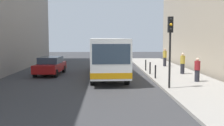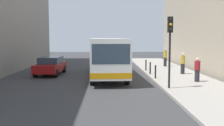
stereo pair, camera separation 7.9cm
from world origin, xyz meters
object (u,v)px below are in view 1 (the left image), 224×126
(bus, at_px, (107,55))
(pedestrian_mid_sidewalk, at_px, (183,63))
(bollard_near, at_px, (155,72))
(pedestrian_far_sidewalk, at_px, (165,57))
(bollard_far, at_px, (146,65))
(pedestrian_near_signal, at_px, (197,70))
(car_beside_bus, at_px, (50,65))
(traffic_light, at_px, (170,39))
(bollard_mid, at_px, (150,68))

(bus, xyz_separation_m, pedestrian_mid_sidewalk, (6.11, 0.04, -0.73))
(bollard_near, bearing_deg, pedestrian_far_sidewalk, 73.06)
(bollard_far, xyz_separation_m, pedestrian_far_sidewalk, (2.49, 3.53, 0.43))
(pedestrian_near_signal, bearing_deg, bollard_far, 120.07)
(car_beside_bus, height_order, pedestrian_far_sidewalk, pedestrian_far_sidewalk)
(traffic_light, xyz_separation_m, bollard_far, (-0.10, 8.43, -2.38))
(car_beside_bus, xyz_separation_m, pedestrian_near_signal, (10.64, -4.70, 0.16))
(pedestrian_mid_sidewalk, bearing_deg, pedestrian_far_sidewalk, -143.31)
(pedestrian_near_signal, bearing_deg, pedestrian_mid_sidewalk, 96.17)
(car_beside_bus, height_order, pedestrian_mid_sidewalk, pedestrian_mid_sidewalk)
(bollard_mid, height_order, bollard_far, same)
(traffic_light, height_order, bollard_mid, traffic_light)
(traffic_light, bearing_deg, pedestrian_mid_sidewalk, 67.58)
(bus, distance_m, pedestrian_far_sidewalk, 8.43)
(bollard_mid, relative_size, pedestrian_near_signal, 0.60)
(bollard_near, xyz_separation_m, pedestrian_near_signal, (2.50, -1.53, 0.31))
(bus, height_order, bollard_far, bus)
(bollard_near, xyz_separation_m, pedestrian_far_sidewalk, (2.49, 8.16, 0.43))
(bollard_far, relative_size, pedestrian_mid_sidewalk, 0.56)
(bollard_mid, height_order, pedestrian_far_sidewalk, pedestrian_far_sidewalk)
(traffic_light, height_order, pedestrian_far_sidewalk, traffic_light)
(traffic_light, relative_size, bollard_mid, 4.32)
(bollard_far, bearing_deg, car_beside_bus, -169.84)
(bus, distance_m, pedestrian_near_signal, 7.13)
(traffic_light, height_order, pedestrian_near_signal, traffic_light)
(car_beside_bus, xyz_separation_m, traffic_light, (8.24, -6.98, 2.22))
(bollard_far, relative_size, pedestrian_near_signal, 0.60)
(car_beside_bus, bearing_deg, pedestrian_mid_sidewalk, 178.41)
(pedestrian_near_signal, distance_m, pedestrian_mid_sidewalk, 3.83)
(traffic_light, distance_m, pedestrian_far_sidewalk, 12.36)
(traffic_light, xyz_separation_m, bollard_near, (-0.10, 3.80, -2.38))
(car_beside_bus, bearing_deg, pedestrian_far_sidewalk, -151.81)
(bus, bearing_deg, bollard_mid, 178.42)
(bus, height_order, car_beside_bus, bus)
(pedestrian_far_sidewalk, bearing_deg, car_beside_bus, -83.33)
(bollard_mid, bearing_deg, pedestrian_near_signal, -56.98)
(car_beside_bus, distance_m, pedestrian_far_sidewalk, 11.74)
(pedestrian_mid_sidewalk, bearing_deg, bollard_far, -96.26)
(bollard_near, bearing_deg, bollard_far, 90.00)
(traffic_light, bearing_deg, bollard_near, 91.51)
(bus, bearing_deg, car_beside_bus, -13.57)
(bollard_far, distance_m, pedestrian_mid_sidewalk, 3.53)
(car_beside_bus, height_order, bollard_near, car_beside_bus)
(car_beside_bus, height_order, pedestrian_near_signal, pedestrian_near_signal)
(bollard_mid, bearing_deg, pedestrian_far_sidewalk, 66.96)
(bollard_mid, bearing_deg, traffic_light, -89.06)
(pedestrian_mid_sidewalk, bearing_deg, pedestrian_near_signal, 33.57)
(pedestrian_mid_sidewalk, bearing_deg, bus, -54.23)
(car_beside_bus, distance_m, bollard_mid, 8.19)
(bollard_far, xyz_separation_m, pedestrian_near_signal, (2.50, -6.16, 0.31))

